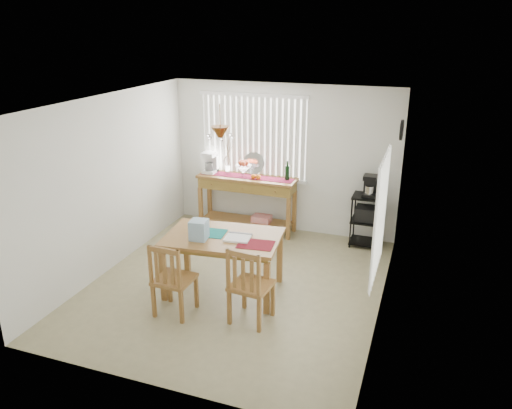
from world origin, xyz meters
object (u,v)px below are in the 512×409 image
at_px(sideboard, 248,190).
at_px(wire_cart, 367,216).
at_px(chair_left, 172,280).
at_px(cart_items, 370,186).
at_px(chair_right, 250,286).
at_px(dining_table, 223,242).

distance_m(sideboard, wire_cart, 2.12).
bearing_deg(chair_left, cart_items, 55.86).
relative_size(sideboard, chair_right, 1.71).
height_order(cart_items, chair_right, cart_items).
bearing_deg(dining_table, cart_items, 53.16).
distance_m(cart_items, chair_left, 3.64).
relative_size(cart_items, chair_left, 0.36).
xyz_separation_m(cart_items, chair_left, (-2.02, -2.98, -0.55)).
bearing_deg(dining_table, wire_cart, 53.05).
distance_m(dining_table, chair_right, 0.89).
height_order(dining_table, chair_right, chair_right).
bearing_deg(sideboard, dining_table, -78.06).
height_order(dining_table, chair_left, chair_left).
relative_size(dining_table, chair_left, 1.64).
distance_m(cart_items, dining_table, 2.77).
xyz_separation_m(chair_left, chair_right, (0.98, 0.16, 0.01)).
distance_m(sideboard, chair_right, 3.00).
bearing_deg(cart_items, sideboard, -179.26).
relative_size(sideboard, dining_table, 1.07).
xyz_separation_m(sideboard, chair_left, (0.09, -2.95, -0.25)).
relative_size(chair_left, chair_right, 0.97).
bearing_deg(cart_items, chair_left, -124.14).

